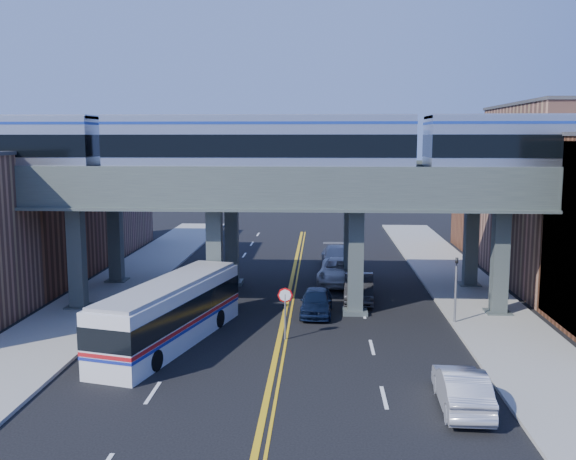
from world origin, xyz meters
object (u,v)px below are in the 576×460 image
(car_lane_b, at_px, (359,288))
(transit_train, at_px, (259,146))
(car_lane_c, at_px, (340,271))
(car_lane_a, at_px, (316,302))
(car_lane_d, at_px, (337,257))
(car_parked_curb, at_px, (462,389))
(stop_sign, at_px, (285,305))
(transit_bus, at_px, (171,313))
(traffic_signal, at_px, (456,283))

(car_lane_b, bearing_deg, transit_train, -150.84)
(car_lane_b, xyz_separation_m, car_lane_c, (-1.04, 4.91, 0.02))
(car_lane_a, bearing_deg, car_lane_d, 85.94)
(car_lane_a, relative_size, car_parked_curb, 0.94)
(stop_sign, height_order, car_lane_a, stop_sign)
(car_lane_b, distance_m, car_lane_c, 5.02)
(car_lane_a, distance_m, car_lane_c, 8.19)
(stop_sign, bearing_deg, car_lane_b, 62.50)
(car_lane_d, bearing_deg, stop_sign, -101.62)
(stop_sign, bearing_deg, car_parked_curb, -48.44)
(transit_bus, relative_size, car_parked_curb, 2.49)
(car_lane_a, distance_m, car_parked_curb, 13.66)
(stop_sign, distance_m, car_parked_curb, 10.52)
(car_lane_c, bearing_deg, transit_bus, -117.06)
(car_lane_a, relative_size, car_lane_b, 0.88)
(stop_sign, distance_m, car_lane_c, 13.12)
(car_lane_c, relative_size, car_lane_d, 1.10)
(car_lane_a, height_order, car_parked_curb, car_parked_curb)
(stop_sign, relative_size, car_lane_c, 0.44)
(transit_bus, height_order, car_lane_a, transit_bus)
(transit_train, relative_size, car_parked_curb, 11.26)
(transit_train, height_order, car_lane_a, transit_train)
(transit_train, height_order, transit_bus, transit_train)
(car_lane_b, xyz_separation_m, car_parked_curb, (2.88, -15.66, -0.05))
(transit_bus, distance_m, car_lane_a, 8.97)
(transit_bus, bearing_deg, traffic_signal, -60.32)
(car_lane_d, relative_size, car_parked_curb, 1.19)
(car_parked_curb, bearing_deg, transit_train, -54.08)
(traffic_signal, xyz_separation_m, car_lane_d, (-5.93, 15.25, -1.50))
(car_lane_c, distance_m, car_parked_curb, 20.94)
(transit_train, bearing_deg, transit_bus, -122.82)
(car_lane_d, bearing_deg, car_parked_curb, -83.70)
(car_lane_c, bearing_deg, stop_sign, -98.36)
(car_parked_curb, bearing_deg, car_lane_d, -79.42)
(car_lane_c, bearing_deg, car_lane_a, -95.76)
(car_lane_d, bearing_deg, transit_train, -111.85)
(car_lane_b, bearing_deg, transit_bus, -134.59)
(transit_train, bearing_deg, car_lane_b, 26.00)
(car_lane_b, relative_size, car_lane_d, 0.90)
(car_lane_d, xyz_separation_m, car_parked_curb, (3.97, -26.08, -0.04))
(transit_train, relative_size, traffic_signal, 12.71)
(car_lane_a, relative_size, car_lane_c, 0.72)
(car_lane_a, bearing_deg, stop_sign, -105.61)
(transit_bus, bearing_deg, car_lane_a, -36.92)
(car_lane_a, bearing_deg, car_lane_b, 52.78)
(stop_sign, distance_m, car_lane_d, 18.51)
(car_lane_c, height_order, car_parked_curb, car_lane_c)
(transit_train, distance_m, traffic_signal, 12.96)
(car_lane_a, bearing_deg, car_lane_c, 81.33)
(stop_sign, xyz_separation_m, car_lane_d, (2.97, 18.25, -0.96))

